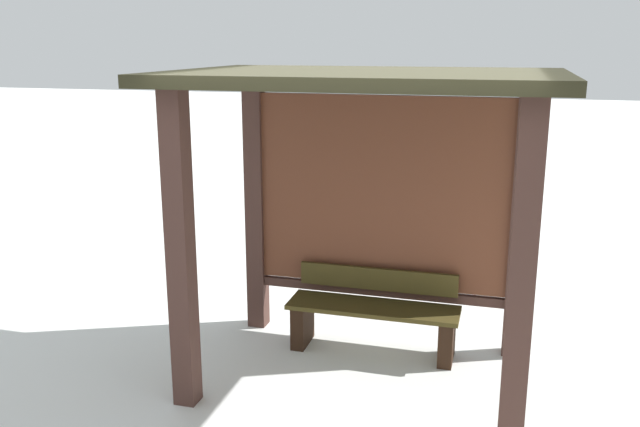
# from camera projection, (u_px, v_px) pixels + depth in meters

# --- Properties ---
(ground_plane) EXTENTS (60.00, 60.00, 0.00)m
(ground_plane) POSITION_uv_depth(u_px,v_px,m) (361.00, 375.00, 5.60)
(ground_plane) COLOR white
(bus_shelter) EXTENTS (2.88, 2.03, 2.46)m
(bus_shelter) POSITION_uv_depth(u_px,v_px,m) (370.00, 152.00, 5.35)
(bus_shelter) COLOR #442B24
(bus_shelter) RESTS_ON ground
(bench_left_inside) EXTENTS (1.49, 0.42, 0.72)m
(bench_left_inside) POSITION_uv_depth(u_px,v_px,m) (374.00, 314.00, 5.98)
(bench_left_inside) COLOR #413717
(bench_left_inside) RESTS_ON ground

